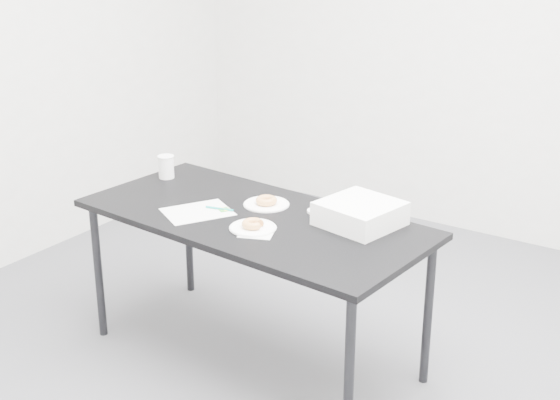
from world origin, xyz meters
The scene contains 14 objects.
floor centered at (0.00, 0.00, 0.00)m, with size 4.00×4.00×0.00m, color #515156.
wall_back centered at (0.00, 2.00, 1.35)m, with size 4.00×0.02×2.70m, color silver.
table centered at (-0.18, -0.06, 0.66)m, with size 1.62×0.86×0.72m.
scorecard centered at (-0.42, -0.16, 0.72)m, with size 0.23×0.29×0.00m, color white.
logo_patch centered at (-0.33, -0.08, 0.72)m, with size 0.05×0.05×0.00m, color green.
pen centered at (-0.35, -0.09, 0.72)m, with size 0.01×0.01×0.13m, color #0C8D88.
napkin centered at (-0.06, -0.21, 0.72)m, with size 0.14×0.14×0.00m, color white.
plate_near centered at (-0.10, -0.18, 0.72)m, with size 0.20×0.20×0.01m, color white.
donut_near centered at (-0.10, -0.18, 0.74)m, with size 0.09×0.09×0.03m, color #C7793F.
plate_far centered at (-0.21, 0.08, 0.72)m, with size 0.21×0.21×0.01m, color white.
donut_far centered at (-0.21, 0.08, 0.74)m, with size 0.10×0.10×0.03m, color #C7793F.
coffee_cup centered at (-0.85, 0.12, 0.78)m, with size 0.08×0.08×0.12m, color white.
cup_lid centered at (0.03, 0.13, 0.72)m, with size 0.08×0.08×0.01m, color white.
bakery_box centered at (0.26, 0.11, 0.77)m, with size 0.30×0.30×0.10m, color white.
Camera 1 is at (1.70, -2.66, 1.98)m, focal length 50.00 mm.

